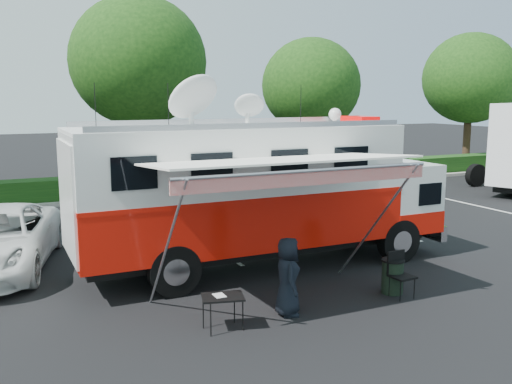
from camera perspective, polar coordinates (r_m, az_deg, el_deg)
ground_plane at (r=15.08m, az=0.81°, el=-7.43°), size 120.00×120.00×0.00m
back_border at (r=26.93m, az=-9.18°, el=10.72°), size 60.00×6.14×8.87m
stall_lines at (r=17.55m, az=-4.96°, el=-4.99°), size 24.12×5.50×0.01m
command_truck at (r=14.58m, az=0.53°, el=0.14°), size 9.81×2.70×4.71m
awning at (r=11.57m, az=2.60°, el=2.75°), size 5.36×2.76×3.23m
person at (r=11.93m, az=3.15°, el=-12.14°), size 0.72×0.90×1.62m
folding_table at (r=11.01m, az=-3.35°, el=-10.56°), size 0.90×0.74×0.67m
folding_chair at (r=13.15m, az=14.10°, el=-7.56°), size 0.51×0.53×1.01m
trash_bin at (r=13.36m, az=13.50°, el=-8.17°), size 0.52×0.52×0.78m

